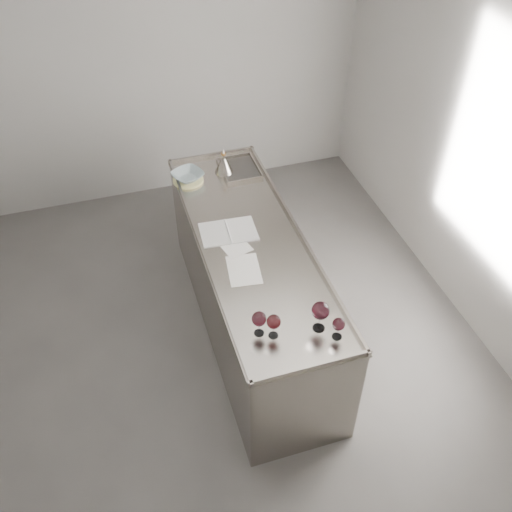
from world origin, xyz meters
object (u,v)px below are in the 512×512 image
object	(u,v)px
notebook	(228,232)
ceramic_bowl	(188,176)
wine_funnel	(224,165)
wine_glass_small	(339,325)
wine_glass_middle	(274,322)
wine_glass_left	(259,319)
counter	(252,286)
wine_glass_right	(320,311)

from	to	relation	value
notebook	ceramic_bowl	world-z (taller)	ceramic_bowl
ceramic_bowl	wine_funnel	bearing A→B (deg)	6.63
ceramic_bowl	wine_glass_small	bearing A→B (deg)	-74.86
wine_glass_middle	wine_glass_left	bearing A→B (deg)	150.13
counter	wine_glass_small	world-z (taller)	wine_glass_small
wine_glass_right	ceramic_bowl	distance (m)	1.86
wine_glass_small	ceramic_bowl	xyz separation A→B (m)	(-0.51, 1.90, -0.06)
wine_glass_left	wine_glass_middle	bearing A→B (deg)	-29.87
notebook	ceramic_bowl	size ratio (longest dim) A/B	1.75
counter	wine_funnel	distance (m)	1.07
notebook	ceramic_bowl	xyz separation A→B (m)	(-0.14, 0.74, 0.04)
ceramic_bowl	wine_funnel	size ratio (longest dim) A/B	1.07
wine_glass_middle	wine_glass_small	size ratio (longest dim) A/B	1.10
wine_glass_middle	ceramic_bowl	size ratio (longest dim) A/B	0.70
wine_glass_left	wine_glass_small	world-z (taller)	wine_glass_left
counter	wine_glass_middle	distance (m)	1.08
counter	ceramic_bowl	bearing A→B (deg)	107.26
wine_glass_left	wine_glass_right	size ratio (longest dim) A/B	0.82
wine_glass_left	wine_glass_right	world-z (taller)	wine_glass_right
wine_glass_small	wine_glass_right	bearing A→B (deg)	129.49
wine_glass_left	counter	bearing A→B (deg)	76.16
wine_glass_right	notebook	xyz separation A→B (m)	(-0.29, 1.06, -0.15)
counter	notebook	size ratio (longest dim) A/B	5.63
wine_glass_left	wine_funnel	distance (m)	1.78
notebook	wine_funnel	distance (m)	0.80
counter	wine_glass_middle	xyz separation A→B (m)	(-0.13, -0.89, 0.59)
notebook	wine_funnel	size ratio (longest dim) A/B	1.87
counter	wine_glass_left	xyz separation A→B (m)	(-0.21, -0.84, 0.59)
wine_glass_left	wine_glass_small	xyz separation A→B (m)	(0.45, -0.17, -0.01)
wine_glass_left	ceramic_bowl	size ratio (longest dim) A/B	0.72
wine_glass_middle	wine_funnel	world-z (taller)	wine_funnel
ceramic_bowl	wine_glass_middle	bearing A→B (deg)	-85.32
wine_funnel	ceramic_bowl	bearing A→B (deg)	-173.37
counter	wine_glass_left	distance (m)	1.05
wine_glass_right	wine_glass_small	xyz separation A→B (m)	(0.08, -0.10, -0.04)
wine_glass_right	wine_funnel	bearing A→B (deg)	93.59
wine_funnel	wine_glass_small	bearing A→B (deg)	-84.22
wine_glass_right	ceramic_bowl	world-z (taller)	wine_glass_right
ceramic_bowl	wine_funnel	distance (m)	0.32
wine_glass_middle	wine_funnel	size ratio (longest dim) A/B	0.75
wine_glass_middle	wine_glass_small	xyz separation A→B (m)	(0.37, -0.13, -0.01)
notebook	wine_funnel	bearing A→B (deg)	81.25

